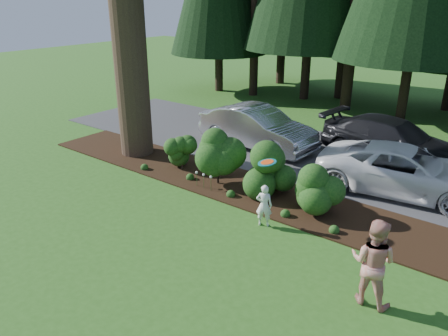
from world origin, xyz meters
name	(u,v)px	position (x,y,z in m)	size (l,w,h in m)	color
ground	(157,220)	(0.00, 0.00, 0.00)	(80.00, 80.00, 0.00)	#2C5E1A
mulch_bed	(227,183)	(0.00, 3.25, 0.03)	(16.00, 2.50, 0.05)	black
driveway	(291,149)	(0.00, 7.50, 0.01)	(22.00, 6.00, 0.03)	#38383A
shrub_row	(244,167)	(0.77, 3.14, 0.81)	(6.53, 1.60, 1.61)	#153E13
lily_cluster	(204,175)	(-0.30, 2.40, 0.50)	(0.69, 0.09, 0.57)	#153E13
car_silver_wagon	(257,128)	(-1.25, 6.87, 0.86)	(1.76, 5.05, 1.66)	#BCBCC1
car_white_suv	(405,170)	(4.85, 6.09, 0.77)	(2.46, 5.33, 1.48)	white
car_dark_suv	(393,141)	(3.60, 8.69, 0.82)	(2.21, 5.43, 1.58)	black
child	(264,205)	(2.51, 1.62, 0.60)	(0.44, 0.29, 1.21)	white
adult	(373,262)	(5.95, 0.27, 0.95)	(0.92, 0.72, 1.90)	red
frisbee	(267,162)	(2.45, 1.78, 1.79)	(0.50, 0.50, 0.15)	#156A78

